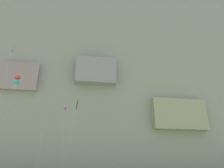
# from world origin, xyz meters

# --- Properties ---
(cliff_face) EXTENTS (180.00, 23.02, 73.69)m
(cliff_face) POSITION_xyz_m (0.02, 57.68, 36.78)
(cliff_face) COLOR gray
(cliff_face) RESTS_ON ground
(kite_diamond_mid_center) EXTENTS (2.34, 2.69, 16.48)m
(kite_diamond_mid_center) POSITION_xyz_m (-4.45, 35.62, 14.90)
(kite_diamond_mid_center) COLOR black
(kite_diamond_mid_center) RESTS_ON ground
(kite_box_far_right) EXTENTS (1.73, 2.72, 18.06)m
(kite_box_far_right) POSITION_xyz_m (-15.26, 29.61, 17.29)
(kite_box_far_right) COLOR red
(kite_box_far_right) RESTS_ON ground
(kite_banner_mid_right) EXTENTS (3.30, 6.57, 28.42)m
(kite_banner_mid_right) POSITION_xyz_m (-20.44, 38.26, 27.24)
(kite_banner_mid_right) COLOR black
(kite_banner_mid_right) RESTS_ON ground
(kite_delta_near_cliff) EXTENTS (1.11, 2.21, 8.54)m
(kite_delta_near_cliff) POSITION_xyz_m (-9.97, 31.47, 8.10)
(kite_delta_near_cliff) COLOR red
(kite_delta_near_cliff) RESTS_ON ground
(kite_windsock_upper_left) EXTENTS (0.74, 4.09, 14.66)m
(kite_windsock_upper_left) POSITION_xyz_m (-6.90, 36.75, 14.31)
(kite_windsock_upper_left) COLOR purple
(kite_windsock_upper_left) RESTS_ON ground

